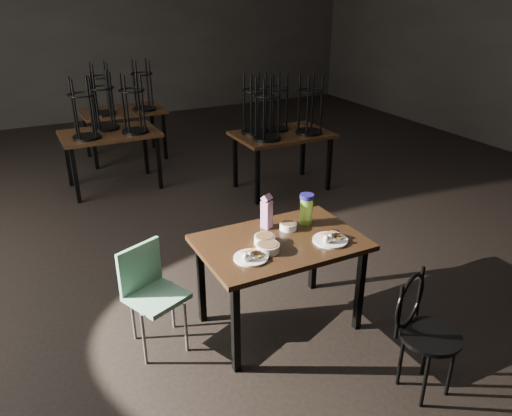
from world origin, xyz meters
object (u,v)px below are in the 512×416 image
juice_carton (267,212)px  water_bottle (306,208)px  main_table (280,250)px  school_chair (150,288)px  bentwood_chair (422,326)px

juice_carton → water_bottle: juice_carton is taller
main_table → water_bottle: 0.41m
juice_carton → water_bottle: 0.32m
main_table → school_chair: size_ratio=1.52×
juice_carton → school_chair: 1.03m
main_table → school_chair: (-0.94, 0.24, -0.20)m
juice_carton → bentwood_chair: bearing=-68.9°
water_bottle → school_chair: (-1.26, 0.07, -0.40)m
water_bottle → bentwood_chair: 1.23m
main_table → bentwood_chair: bearing=-64.1°
water_bottle → bentwood_chair: (0.16, -1.15, -0.39)m
main_table → school_chair: 0.99m
school_chair → bentwood_chair: bearing=-64.0°
bentwood_chair → main_table: bearing=94.0°
bentwood_chair → school_chair: size_ratio=1.04×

